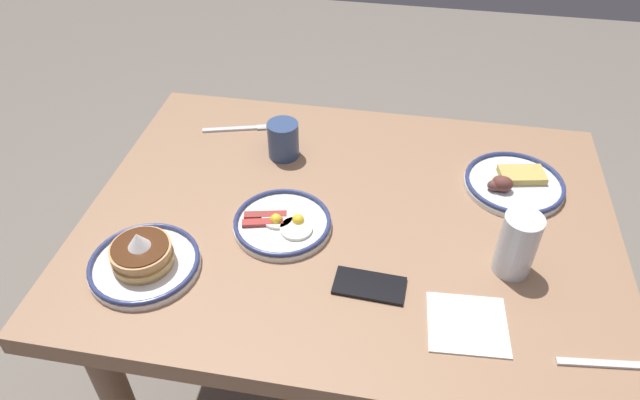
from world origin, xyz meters
TOP-DOWN VIEW (x-y plane):
  - ground_plane at (0.00, 0.00)m, footprint 6.00×6.00m
  - dining_table at (0.00, 0.00)m, footprint 1.21×0.90m
  - plate_near_main at (-0.37, -0.17)m, footprint 0.24×0.24m
  - plate_center_pancakes at (0.14, 0.06)m, footprint 0.22×0.22m
  - plate_far_companion at (0.40, 0.23)m, footprint 0.23×0.23m
  - coffee_mug at (0.20, -0.20)m, footprint 0.10×0.09m
  - drinking_glass at (-0.35, 0.10)m, footprint 0.08×0.08m
  - cell_phone at (-0.07, 0.20)m, footprint 0.15×0.08m
  - paper_napkin at (-0.26, 0.26)m, footprint 0.16×0.15m
  - fork_near at (0.36, -0.29)m, footprint 0.18×0.07m
  - tea_spoon at (-0.54, 0.31)m, footprint 0.19×0.04m

SIDE VIEW (x-z plane):
  - ground_plane at x=0.00m, z-range 0.00..0.00m
  - dining_table at x=0.00m, z-range 0.26..0.99m
  - paper_napkin at x=-0.26m, z-range 0.73..0.73m
  - fork_near at x=0.36m, z-range 0.73..0.74m
  - cell_phone at x=-0.07m, z-range 0.73..0.74m
  - tea_spoon at x=-0.54m, z-range 0.73..0.74m
  - plate_center_pancakes at x=0.14m, z-range 0.72..0.76m
  - plate_near_main at x=-0.37m, z-range 0.72..0.77m
  - plate_far_companion at x=0.40m, z-range 0.70..0.80m
  - coffee_mug at x=0.20m, z-range 0.73..0.83m
  - drinking_glass at x=-0.35m, z-range 0.72..0.86m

